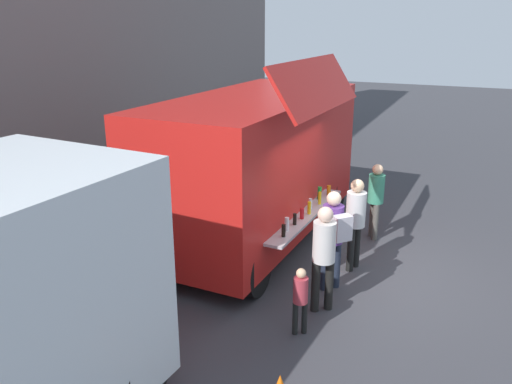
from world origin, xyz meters
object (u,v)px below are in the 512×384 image
at_px(child_near_queue, 300,295).
at_px(customer_rear_waiting, 324,250).
at_px(trash_bin, 237,160).
at_px(customer_extra_browsing, 376,195).
at_px(customer_mid_with_backpack, 334,231).
at_px(customer_front_ordering, 356,216).
at_px(food_truck_main, 255,163).

bearing_deg(child_near_queue, customer_rear_waiting, -42.06).
bearing_deg(trash_bin, customer_extra_browsing, -122.31).
bearing_deg(customer_mid_with_backpack, customer_extra_browsing, -52.75).
bearing_deg(customer_front_ordering, food_truck_main, -1.25).
distance_m(food_truck_main, trash_bin, 4.67).
xyz_separation_m(customer_front_ordering, customer_rear_waiting, (-1.62, 0.10, 0.01)).
relative_size(food_truck_main, customer_rear_waiting, 3.36).
relative_size(customer_front_ordering, child_near_queue, 1.64).
bearing_deg(food_truck_main, customer_rear_waiting, -134.17).
xyz_separation_m(customer_extra_browsing, child_near_queue, (-3.97, 0.24, -0.33)).
xyz_separation_m(trash_bin, child_near_queue, (-6.89, -4.37, 0.15)).
bearing_deg(customer_rear_waiting, customer_extra_browsing, -41.00).
distance_m(food_truck_main, child_near_queue, 3.76).
bearing_deg(customer_front_ordering, trash_bin, -30.77).
bearing_deg(customer_extra_browsing, customer_mid_with_backpack, 57.81).
xyz_separation_m(food_truck_main, customer_mid_with_backpack, (-1.52, -2.10, -0.55)).
bearing_deg(customer_rear_waiting, food_truck_main, 5.59).
xyz_separation_m(customer_mid_with_backpack, customer_rear_waiting, (-0.71, -0.05, -0.03)).
xyz_separation_m(food_truck_main, customer_extra_browsing, (0.97, -2.29, -0.66)).
bearing_deg(customer_extra_browsing, customer_rear_waiting, 59.59).
relative_size(trash_bin, customer_mid_with_backpack, 0.54).
xyz_separation_m(food_truck_main, child_near_queue, (-2.99, -2.05, -0.99)).
bearing_deg(customer_extra_browsing, child_near_queue, 58.67).
xyz_separation_m(food_truck_main, customer_rear_waiting, (-2.23, -2.15, -0.58)).
bearing_deg(customer_extra_browsing, food_truck_main, -4.81).
bearing_deg(trash_bin, customer_front_ordering, -134.55).
xyz_separation_m(customer_front_ordering, customer_mid_with_backpack, (-0.92, 0.14, 0.04)).
distance_m(trash_bin, child_near_queue, 8.16).
height_order(food_truck_main, customer_front_ordering, food_truck_main).
xyz_separation_m(trash_bin, customer_extra_browsing, (-2.92, -4.61, 0.49)).
bearing_deg(child_near_queue, food_truck_main, -0.30).
bearing_deg(customer_front_ordering, customer_extra_browsing, -77.89).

